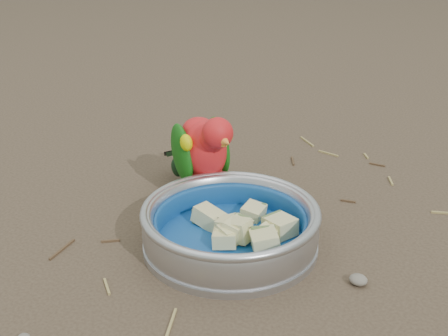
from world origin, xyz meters
The scene contains 6 objects.
ground centered at (0.00, 0.00, 0.00)m, with size 60.00×60.00×0.00m, color #47382A.
food_bowl centered at (-0.01, 0.01, 0.01)m, with size 0.24×0.24×0.02m, color #B2B2BA.
bowl_wall centered at (-0.01, 0.01, 0.04)m, with size 0.24×0.24×0.04m, color #B2B2BA, non-canonical shape.
fruit_wedges centered at (-0.01, 0.01, 0.03)m, with size 0.14×0.14×0.03m, color beige, non-canonical shape.
lory_parrot centered at (-0.12, 0.11, 0.07)m, with size 0.09×0.18×0.15m, color red, non-canonical shape.
ground_debris centered at (-0.01, 0.01, 0.00)m, with size 0.90×0.80×0.01m, color #98844C, non-canonical shape.
Camera 1 is at (0.39, -0.60, 0.45)m, focal length 50.00 mm.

